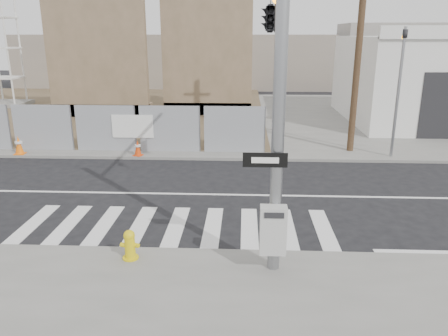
{
  "coord_description": "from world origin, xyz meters",
  "views": [
    {
      "loc": [
        1.82,
        -13.38,
        5.03
      ],
      "look_at": [
        1.27,
        -1.58,
        1.4
      ],
      "focal_mm": 35.0,
      "sensor_mm": 36.0,
      "label": 1
    }
  ],
  "objects_px": {
    "traffic_cone_d": "(138,148)",
    "signal_pole": "(272,45)",
    "traffic_cone_c": "(19,145)",
    "fire_hydrant": "(130,245)"
  },
  "relations": [
    {
      "from": "fire_hydrant",
      "to": "traffic_cone_c",
      "type": "bearing_deg",
      "value": 149.07
    },
    {
      "from": "traffic_cone_c",
      "to": "signal_pole",
      "type": "bearing_deg",
      "value": -31.43
    },
    {
      "from": "traffic_cone_c",
      "to": "traffic_cone_d",
      "type": "height_order",
      "value": "traffic_cone_c"
    },
    {
      "from": "fire_hydrant",
      "to": "traffic_cone_c",
      "type": "height_order",
      "value": "traffic_cone_c"
    },
    {
      "from": "fire_hydrant",
      "to": "traffic_cone_d",
      "type": "distance_m",
      "value": 8.98
    },
    {
      "from": "signal_pole",
      "to": "traffic_cone_c",
      "type": "bearing_deg",
      "value": 148.57
    },
    {
      "from": "traffic_cone_c",
      "to": "traffic_cone_d",
      "type": "bearing_deg",
      "value": 0.0
    },
    {
      "from": "signal_pole",
      "to": "traffic_cone_d",
      "type": "relative_size",
      "value": 10.51
    },
    {
      "from": "signal_pole",
      "to": "traffic_cone_d",
      "type": "bearing_deg",
      "value": 129.37
    },
    {
      "from": "traffic_cone_d",
      "to": "signal_pole",
      "type": "bearing_deg",
      "value": -50.63
    }
  ]
}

